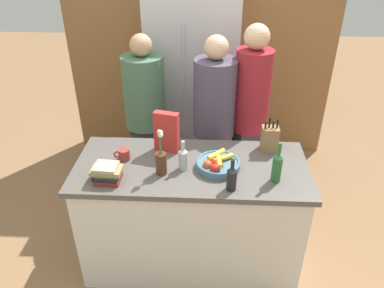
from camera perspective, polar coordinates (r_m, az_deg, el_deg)
ground_plane at (r=3.23m, az=-0.09°, el=-16.74°), size 14.00×14.00×0.00m
kitchen_island at (r=2.91m, az=-0.09°, el=-10.67°), size 1.64×0.72×0.91m
back_wall_wood at (r=4.11m, az=1.28°, el=15.57°), size 2.84×0.12×2.60m
refrigerator at (r=3.87m, az=0.11°, el=9.63°), size 0.87×0.62×1.97m
fruit_bowl at (r=2.58m, az=3.87°, el=-3.04°), size 0.31×0.31×0.11m
knife_block at (r=2.81m, az=11.74°, el=0.82°), size 0.12×0.10×0.27m
flower_vase at (r=2.50m, az=-4.74°, el=-2.45°), size 0.08×0.08×0.34m
cereal_box at (r=2.73m, az=-3.89°, el=1.85°), size 0.19×0.10×0.31m
coffee_mug at (r=2.71m, az=-10.36°, el=-1.59°), size 0.12×0.08×0.08m
book_stack at (r=2.52m, az=-12.79°, el=-4.36°), size 0.20×0.16×0.11m
bottle_oil at (r=2.55m, az=-1.36°, el=-2.17°), size 0.06×0.06×0.22m
bottle_vinegar at (r=2.37m, az=6.07°, el=-5.14°), size 0.07×0.07×0.23m
bottle_wine at (r=2.48m, az=12.84°, el=-3.32°), size 0.07×0.07×0.29m
person_at_sink at (r=3.41m, az=-7.09°, el=4.75°), size 0.36×0.36×1.60m
person_in_blue at (r=3.20m, az=3.37°, el=3.64°), size 0.35×0.35×1.65m
person_in_red_tee at (r=3.23m, az=8.87°, el=4.79°), size 0.30×0.30×1.73m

